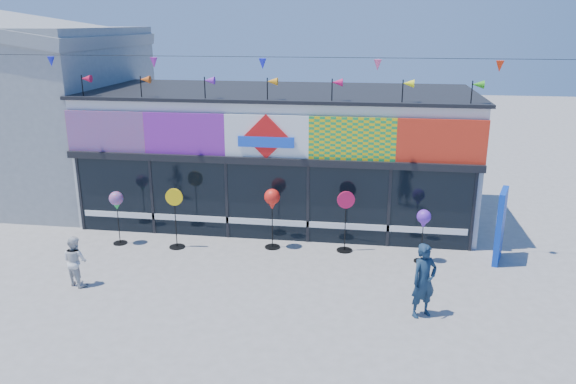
% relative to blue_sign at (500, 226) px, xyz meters
% --- Properties ---
extents(ground, '(80.00, 80.00, 0.00)m').
position_rel_blue_sign_xyz_m(ground, '(-6.41, -2.79, -1.00)').
color(ground, slate).
rests_on(ground, ground).
extents(kite_shop, '(16.00, 5.70, 5.31)m').
position_rel_blue_sign_xyz_m(kite_shop, '(-6.41, 3.15, 1.05)').
color(kite_shop, silver).
rests_on(kite_shop, ground).
extents(neighbour_building, '(8.18, 7.20, 6.87)m').
position_rel_blue_sign_xyz_m(neighbour_building, '(-16.41, 4.21, 2.21)').
color(neighbour_building, '#919496').
rests_on(neighbour_building, ground).
extents(blue_sign, '(0.44, 0.99, 1.98)m').
position_rel_blue_sign_xyz_m(blue_sign, '(0.00, 0.00, 0.00)').
color(blue_sign, '#0B36AC').
rests_on(blue_sign, ground).
extents(spinner_0, '(0.40, 0.40, 1.58)m').
position_rel_blue_sign_xyz_m(spinner_0, '(-10.59, -0.35, 0.27)').
color(spinner_0, black).
rests_on(spinner_0, ground).
extents(spinner_1, '(0.49, 0.45, 1.75)m').
position_rel_blue_sign_xyz_m(spinner_1, '(-8.85, -0.39, -0.07)').
color(spinner_1, black).
rests_on(spinner_1, ground).
extents(spinner_2, '(0.44, 0.44, 1.74)m').
position_rel_blue_sign_xyz_m(spinner_2, '(-6.15, 0.01, 0.40)').
color(spinner_2, black).
rests_on(spinner_2, ground).
extents(spinner_3, '(0.49, 0.45, 1.75)m').
position_rel_blue_sign_xyz_m(spinner_3, '(-4.10, 0.07, -0.07)').
color(spinner_3, black).
rests_on(spinner_3, ground).
extents(spinner_4, '(0.37, 0.37, 1.47)m').
position_rel_blue_sign_xyz_m(spinner_4, '(-2.03, -0.38, 0.18)').
color(spinner_4, black).
rests_on(spinner_4, ground).
extents(adult_man, '(0.73, 0.66, 1.67)m').
position_rel_blue_sign_xyz_m(adult_man, '(-2.24, -3.33, -0.16)').
color(adult_man, '#142940').
rests_on(adult_man, ground).
extents(child, '(0.70, 0.57, 1.26)m').
position_rel_blue_sign_xyz_m(child, '(-10.46, -3.03, -0.37)').
color(child, silver).
rests_on(child, ground).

